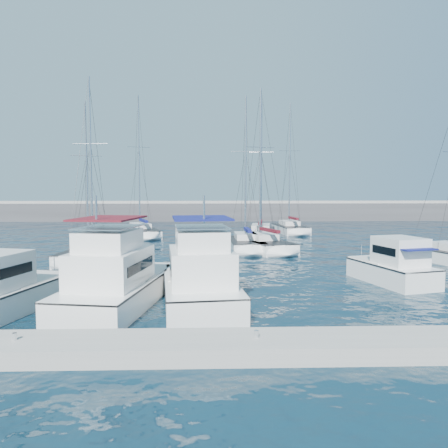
{
  "coord_description": "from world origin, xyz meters",
  "views": [
    {
      "loc": [
        -1.53,
        -25.24,
        5.58
      ],
      "look_at": [
        -0.53,
        6.65,
        3.0
      ],
      "focal_mm": 35.0,
      "sensor_mm": 36.0,
      "label": 1
    }
  ],
  "objects_px": {
    "motor_yacht_stbd_outer": "(394,268)",
    "sailboat_back_b": "(261,234)",
    "sailboat_mid_d": "(263,245)",
    "motor_yacht_port_inner": "(117,282)",
    "sailboat_mid_c": "(246,244)",
    "sailboat_mid_a": "(89,246)",
    "sailboat_mid_b": "(90,255)",
    "motor_yacht_stbd_inner": "(200,282)",
    "sailboat_back_a": "(141,232)",
    "sailboat_back_c": "(290,229)"
  },
  "relations": [
    {
      "from": "motor_yacht_stbd_outer",
      "to": "sailboat_mid_c",
      "type": "distance_m",
      "value": 16.3
    },
    {
      "from": "sailboat_back_c",
      "to": "sailboat_mid_b",
      "type": "bearing_deg",
      "value": -138.82
    },
    {
      "from": "motor_yacht_port_inner",
      "to": "sailboat_back_c",
      "type": "distance_m",
      "value": 36.92
    },
    {
      "from": "motor_yacht_stbd_inner",
      "to": "sailboat_mid_c",
      "type": "relative_size",
      "value": 0.6
    },
    {
      "from": "motor_yacht_stbd_inner",
      "to": "sailboat_back_a",
      "type": "xyz_separation_m",
      "value": [
        -7.62,
        30.59,
        -0.59
      ]
    },
    {
      "from": "motor_yacht_stbd_inner",
      "to": "sailboat_mid_a",
      "type": "height_order",
      "value": "sailboat_mid_a"
    },
    {
      "from": "sailboat_back_a",
      "to": "sailboat_mid_b",
      "type": "bearing_deg",
      "value": -113.37
    },
    {
      "from": "motor_yacht_port_inner",
      "to": "sailboat_mid_c",
      "type": "distance_m",
      "value": 20.31
    },
    {
      "from": "motor_yacht_stbd_outer",
      "to": "motor_yacht_port_inner",
      "type": "bearing_deg",
      "value": -178.89
    },
    {
      "from": "sailboat_mid_c",
      "to": "sailboat_back_a",
      "type": "height_order",
      "value": "sailboat_back_a"
    },
    {
      "from": "sailboat_mid_a",
      "to": "sailboat_mid_c",
      "type": "distance_m",
      "value": 14.02
    },
    {
      "from": "motor_yacht_stbd_outer",
      "to": "sailboat_back_c",
      "type": "xyz_separation_m",
      "value": [
        -0.69,
        29.57,
        -0.38
      ]
    },
    {
      "from": "motor_yacht_stbd_inner",
      "to": "motor_yacht_port_inner",
      "type": "bearing_deg",
      "value": 172.83
    },
    {
      "from": "sailboat_mid_b",
      "to": "sailboat_back_c",
      "type": "relative_size",
      "value": 0.86
    },
    {
      "from": "sailboat_mid_a",
      "to": "sailboat_mid_d",
      "type": "xyz_separation_m",
      "value": [
        15.53,
        0.58,
        0.01
      ]
    },
    {
      "from": "sailboat_mid_a",
      "to": "sailboat_back_c",
      "type": "xyz_separation_m",
      "value": [
        20.86,
        16.0,
        0.05
      ]
    },
    {
      "from": "sailboat_mid_b",
      "to": "sailboat_mid_c",
      "type": "xyz_separation_m",
      "value": [
        12.51,
        6.01,
        0.0
      ]
    },
    {
      "from": "sailboat_mid_b",
      "to": "motor_yacht_port_inner",
      "type": "bearing_deg",
      "value": -64.39
    },
    {
      "from": "motor_yacht_port_inner",
      "to": "sailboat_back_b",
      "type": "distance_m",
      "value": 29.93
    },
    {
      "from": "sailboat_mid_d",
      "to": "sailboat_back_b",
      "type": "xyz_separation_m",
      "value": [
        0.89,
        9.65,
        -0.01
      ]
    },
    {
      "from": "sailboat_mid_a",
      "to": "sailboat_mid_c",
      "type": "height_order",
      "value": "sailboat_mid_c"
    },
    {
      "from": "sailboat_mid_b",
      "to": "sailboat_back_c",
      "type": "height_order",
      "value": "sailboat_back_c"
    },
    {
      "from": "motor_yacht_stbd_inner",
      "to": "sailboat_mid_b",
      "type": "height_order",
      "value": "sailboat_mid_b"
    },
    {
      "from": "sailboat_mid_c",
      "to": "sailboat_mid_d",
      "type": "height_order",
      "value": "sailboat_mid_d"
    },
    {
      "from": "motor_yacht_port_inner",
      "to": "sailboat_mid_b",
      "type": "bearing_deg",
      "value": 120.17
    },
    {
      "from": "sailboat_mid_a",
      "to": "sailboat_mid_b",
      "type": "distance_m",
      "value": 5.36
    },
    {
      "from": "sailboat_mid_c",
      "to": "sailboat_back_b",
      "type": "bearing_deg",
      "value": 73.26
    },
    {
      "from": "sailboat_mid_a",
      "to": "sailboat_mid_b",
      "type": "bearing_deg",
      "value": -92.31
    },
    {
      "from": "sailboat_back_b",
      "to": "motor_yacht_stbd_inner",
      "type": "bearing_deg",
      "value": -94.39
    },
    {
      "from": "sailboat_mid_b",
      "to": "sailboat_back_c",
      "type": "xyz_separation_m",
      "value": [
        19.37,
        21.15,
        0.03
      ]
    },
    {
      "from": "motor_yacht_stbd_outer",
      "to": "sailboat_back_b",
      "type": "bearing_deg",
      "value": 87.34
    },
    {
      "from": "motor_yacht_stbd_inner",
      "to": "sailboat_mid_d",
      "type": "relative_size",
      "value": 0.58
    },
    {
      "from": "sailboat_back_c",
      "to": "sailboat_back_b",
      "type": "bearing_deg",
      "value": -133.91
    },
    {
      "from": "motor_yacht_stbd_outer",
      "to": "sailboat_back_a",
      "type": "height_order",
      "value": "sailboat_back_a"
    },
    {
      "from": "motor_yacht_stbd_inner",
      "to": "sailboat_mid_c",
      "type": "bearing_deg",
      "value": 72.09
    },
    {
      "from": "sailboat_back_a",
      "to": "sailboat_mid_c",
      "type": "bearing_deg",
      "value": -65.69
    },
    {
      "from": "motor_yacht_stbd_outer",
      "to": "sailboat_back_c",
      "type": "bearing_deg",
      "value": 76.52
    },
    {
      "from": "motor_yacht_stbd_inner",
      "to": "motor_yacht_stbd_outer",
      "type": "relative_size",
      "value": 1.43
    },
    {
      "from": "sailboat_back_b",
      "to": "sailboat_back_a",
      "type": "bearing_deg",
      "value": 178.11
    },
    {
      "from": "motor_yacht_port_inner",
      "to": "sailboat_mid_a",
      "type": "relative_size",
      "value": 0.72
    },
    {
      "from": "motor_yacht_stbd_inner",
      "to": "sailboat_mid_c",
      "type": "height_order",
      "value": "sailboat_mid_c"
    },
    {
      "from": "sailboat_back_b",
      "to": "sailboat_back_c",
      "type": "xyz_separation_m",
      "value": [
        4.44,
        5.77,
        0.04
      ]
    },
    {
      "from": "sailboat_mid_a",
      "to": "sailboat_back_c",
      "type": "relative_size",
      "value": 0.81
    },
    {
      "from": "motor_yacht_port_inner",
      "to": "sailboat_back_a",
      "type": "height_order",
      "value": "sailboat_back_a"
    },
    {
      "from": "sailboat_mid_d",
      "to": "motor_yacht_port_inner",
      "type": "bearing_deg",
      "value": -134.52
    },
    {
      "from": "motor_yacht_stbd_inner",
      "to": "sailboat_back_b",
      "type": "relative_size",
      "value": 0.56
    },
    {
      "from": "sailboat_mid_a",
      "to": "sailboat_back_c",
      "type": "height_order",
      "value": "sailboat_back_c"
    },
    {
      "from": "motor_yacht_stbd_inner",
      "to": "motor_yacht_stbd_outer",
      "type": "height_order",
      "value": "motor_yacht_stbd_inner"
    },
    {
      "from": "sailboat_mid_b",
      "to": "sailboat_back_b",
      "type": "bearing_deg",
      "value": 50.81
    },
    {
      "from": "sailboat_mid_a",
      "to": "sailboat_back_a",
      "type": "bearing_deg",
      "value": 59.83
    }
  ]
}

